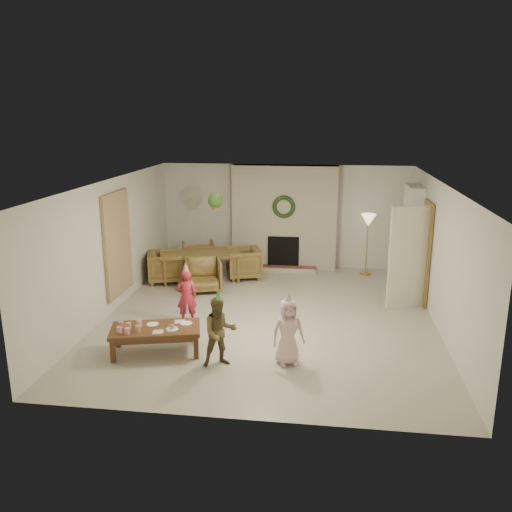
% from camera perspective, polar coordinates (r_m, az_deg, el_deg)
% --- Properties ---
extents(floor, '(7.00, 7.00, 0.00)m').
position_cam_1_polar(floor, '(9.98, 1.41, -6.49)').
color(floor, '#B7B29E').
rests_on(floor, ground).
extents(ceiling, '(7.00, 7.00, 0.00)m').
position_cam_1_polar(ceiling, '(9.36, 1.51, 7.91)').
color(ceiling, white).
rests_on(ceiling, wall_back).
extents(wall_back, '(7.00, 0.00, 7.00)m').
position_cam_1_polar(wall_back, '(12.99, 3.15, 4.32)').
color(wall_back, silver).
rests_on(wall_back, floor).
extents(wall_front, '(7.00, 0.00, 7.00)m').
position_cam_1_polar(wall_front, '(6.29, -2.07, -7.46)').
color(wall_front, silver).
rests_on(wall_front, floor).
extents(wall_left, '(0.00, 7.00, 7.00)m').
position_cam_1_polar(wall_left, '(10.34, -15.30, 1.02)').
color(wall_left, silver).
rests_on(wall_left, floor).
extents(wall_right, '(0.00, 7.00, 7.00)m').
position_cam_1_polar(wall_right, '(9.75, 19.27, -0.14)').
color(wall_right, silver).
rests_on(wall_right, floor).
extents(fireplace_mass, '(2.50, 0.40, 2.50)m').
position_cam_1_polar(fireplace_mass, '(12.80, 3.08, 4.15)').
color(fireplace_mass, '#5B1B18').
rests_on(fireplace_mass, floor).
extents(fireplace_hearth, '(1.60, 0.30, 0.12)m').
position_cam_1_polar(fireplace_hearth, '(12.74, 2.88, -1.41)').
color(fireplace_hearth, maroon).
rests_on(fireplace_hearth, floor).
extents(fireplace_firebox, '(0.75, 0.12, 0.75)m').
position_cam_1_polar(fireplace_firebox, '(12.80, 2.96, 0.48)').
color(fireplace_firebox, black).
rests_on(fireplace_firebox, floor).
extents(fireplace_wreath, '(0.54, 0.10, 0.54)m').
position_cam_1_polar(fireplace_wreath, '(12.52, 3.01, 5.30)').
color(fireplace_wreath, '#1C3915').
rests_on(fireplace_wreath, fireplace_mass).
extents(floor_lamp_base, '(0.27, 0.27, 0.03)m').
position_cam_1_polar(floor_lamp_base, '(12.80, 11.70, -1.85)').
color(floor_lamp_base, gold).
rests_on(floor_lamp_base, floor).
extents(floor_lamp_post, '(0.03, 0.03, 1.30)m').
position_cam_1_polar(floor_lamp_post, '(12.63, 11.85, 1.01)').
color(floor_lamp_post, gold).
rests_on(floor_lamp_post, floor).
extents(floor_lamp_shade, '(0.35, 0.35, 0.29)m').
position_cam_1_polar(floor_lamp_shade, '(12.49, 12.00, 3.79)').
color(floor_lamp_shade, beige).
rests_on(floor_lamp_shade, floor_lamp_post).
extents(bookshelf_carcass, '(0.30, 1.00, 2.20)m').
position_cam_1_polar(bookshelf_carcass, '(11.95, 16.37, 2.05)').
color(bookshelf_carcass, white).
rests_on(bookshelf_carcass, floor).
extents(bookshelf_shelf_a, '(0.30, 0.92, 0.03)m').
position_cam_1_polar(bookshelf_shelf_a, '(12.10, 16.05, -0.95)').
color(bookshelf_shelf_a, white).
rests_on(bookshelf_shelf_a, bookshelf_carcass).
extents(bookshelf_shelf_b, '(0.30, 0.92, 0.03)m').
position_cam_1_polar(bookshelf_shelf_b, '(12.00, 16.19, 0.89)').
color(bookshelf_shelf_b, white).
rests_on(bookshelf_shelf_b, bookshelf_carcass).
extents(bookshelf_shelf_c, '(0.30, 0.92, 0.03)m').
position_cam_1_polar(bookshelf_shelf_c, '(11.92, 16.33, 2.75)').
color(bookshelf_shelf_c, white).
rests_on(bookshelf_shelf_c, bookshelf_carcass).
extents(bookshelf_shelf_d, '(0.30, 0.92, 0.03)m').
position_cam_1_polar(bookshelf_shelf_d, '(11.84, 16.47, 4.64)').
color(bookshelf_shelf_d, white).
rests_on(bookshelf_shelf_d, bookshelf_carcass).
extents(books_row_lower, '(0.20, 0.40, 0.24)m').
position_cam_1_polar(books_row_lower, '(11.92, 16.10, -0.50)').
color(books_row_lower, '#AE4820').
rests_on(books_row_lower, bookshelf_shelf_a).
extents(books_row_mid, '(0.20, 0.44, 0.24)m').
position_cam_1_polar(books_row_mid, '(12.02, 16.11, 1.60)').
color(books_row_mid, navy).
rests_on(books_row_mid, bookshelf_shelf_b).
extents(books_row_upper, '(0.20, 0.36, 0.22)m').
position_cam_1_polar(books_row_upper, '(11.79, 16.35, 3.27)').
color(books_row_upper, gold).
rests_on(books_row_upper, bookshelf_shelf_c).
extents(door_frame, '(0.05, 0.86, 2.04)m').
position_cam_1_polar(door_frame, '(10.93, 17.77, 0.33)').
color(door_frame, brown).
rests_on(door_frame, floor).
extents(door_leaf, '(0.77, 0.32, 2.00)m').
position_cam_1_polar(door_leaf, '(10.51, 16.07, -0.22)').
color(door_leaf, beige).
rests_on(door_leaf, floor).
extents(curtain_panel, '(0.06, 1.20, 2.00)m').
position_cam_1_polar(curtain_panel, '(10.51, -14.68, 1.28)').
color(curtain_panel, tan).
rests_on(curtain_panel, wall_left).
extents(dining_table, '(2.01, 1.49, 0.63)m').
position_cam_1_polar(dining_table, '(12.08, -5.97, -1.13)').
color(dining_table, brown).
rests_on(dining_table, floor).
extents(dining_chair_near, '(0.94, 0.95, 0.70)m').
position_cam_1_polar(dining_chair_near, '(11.32, -5.70, -2.06)').
color(dining_chair_near, brown).
rests_on(dining_chair_near, floor).
extents(dining_chair_far, '(0.94, 0.95, 0.70)m').
position_cam_1_polar(dining_chair_far, '(12.83, -6.21, -0.02)').
color(dining_chair_far, brown).
rests_on(dining_chair_far, floor).
extents(dining_chair_left, '(0.95, 0.94, 0.70)m').
position_cam_1_polar(dining_chair_left, '(12.05, -9.71, -1.14)').
color(dining_chair_left, brown).
rests_on(dining_chair_left, floor).
extents(dining_chair_right, '(0.95, 0.94, 0.70)m').
position_cam_1_polar(dining_chair_right, '(12.17, -1.34, -0.77)').
color(dining_chair_right, brown).
rests_on(dining_chair_right, floor).
extents(hanging_plant_cord, '(0.01, 0.01, 0.70)m').
position_cam_1_polar(hanging_plant_cord, '(11.08, -4.40, 7.15)').
color(hanging_plant_cord, tan).
rests_on(hanging_plant_cord, ceiling).
extents(hanging_plant_pot, '(0.16, 0.16, 0.12)m').
position_cam_1_polar(hanging_plant_pot, '(11.13, -4.37, 5.37)').
color(hanging_plant_pot, '#984931').
rests_on(hanging_plant_pot, hanging_plant_cord).
extents(hanging_plant_foliage, '(0.32, 0.32, 0.32)m').
position_cam_1_polar(hanging_plant_foliage, '(11.11, -4.38, 5.98)').
color(hanging_plant_foliage, '#284F1A').
rests_on(hanging_plant_foliage, hanging_plant_pot).
extents(coffee_table_top, '(1.51, 1.01, 0.06)m').
position_cam_1_polar(coffee_table_top, '(8.53, -10.77, -7.75)').
color(coffee_table_top, '#56361C').
rests_on(coffee_table_top, floor).
extents(coffee_table_apron, '(1.38, 0.88, 0.09)m').
position_cam_1_polar(coffee_table_apron, '(8.56, -10.74, -8.21)').
color(coffee_table_apron, '#56361C').
rests_on(coffee_table_apron, floor).
extents(coffee_leg_fl, '(0.09, 0.09, 0.36)m').
position_cam_1_polar(coffee_leg_fl, '(8.43, -15.16, -9.88)').
color(coffee_leg_fl, '#56361C').
rests_on(coffee_leg_fl, floor).
extents(coffee_leg_fr, '(0.09, 0.09, 0.36)m').
position_cam_1_polar(coffee_leg_fr, '(8.32, -6.46, -9.76)').
color(coffee_leg_fr, '#56361C').
rests_on(coffee_leg_fr, floor).
extents(coffee_leg_bl, '(0.09, 0.09, 0.36)m').
position_cam_1_polar(coffee_leg_bl, '(8.94, -14.63, -8.37)').
color(coffee_leg_bl, '#56361C').
rests_on(coffee_leg_bl, floor).
extents(coffee_leg_br, '(0.09, 0.09, 0.36)m').
position_cam_1_polar(coffee_leg_br, '(8.84, -6.47, -8.23)').
color(coffee_leg_br, '#56361C').
rests_on(coffee_leg_br, floor).
extents(cup_a, '(0.09, 0.09, 0.10)m').
position_cam_1_polar(cup_a, '(8.41, -14.52, -7.72)').
color(cup_a, white).
rests_on(cup_a, coffee_table_top).
extents(cup_b, '(0.09, 0.09, 0.10)m').
position_cam_1_polar(cup_b, '(8.61, -14.33, -7.17)').
color(cup_b, white).
rests_on(cup_b, coffee_table_top).
extents(cup_c, '(0.09, 0.09, 0.10)m').
position_cam_1_polar(cup_c, '(8.35, -13.70, -7.85)').
color(cup_c, white).
rests_on(cup_c, coffee_table_top).
extents(cup_d, '(0.09, 0.09, 0.10)m').
position_cam_1_polar(cup_d, '(8.54, -13.52, -7.30)').
color(cup_d, white).
rests_on(cup_d, coffee_table_top).
extents(cup_e, '(0.09, 0.09, 0.10)m').
position_cam_1_polar(cup_e, '(8.41, -12.61, -7.61)').
color(cup_e, white).
rests_on(cup_e, coffee_table_top).
extents(cup_f, '(0.09, 0.09, 0.10)m').
position_cam_1_polar(cup_f, '(8.60, -12.46, -7.07)').
color(cup_f, white).
rests_on(cup_f, coffee_table_top).
extents(plate_a, '(0.23, 0.23, 0.01)m').
position_cam_1_polar(plate_a, '(8.64, -11.07, -7.21)').
color(plate_a, white).
rests_on(plate_a, coffee_table_top).
extents(plate_b, '(0.23, 0.23, 0.01)m').
position_cam_1_polar(plate_b, '(8.40, -9.01, -7.77)').
color(plate_b, white).
rests_on(plate_b, coffee_table_top).
extents(plate_c, '(0.23, 0.23, 0.01)m').
position_cam_1_polar(plate_c, '(8.59, -7.52, -7.19)').
color(plate_c, white).
rests_on(plate_c, coffee_table_top).
extents(food_scoop, '(0.09, 0.09, 0.07)m').
position_cam_1_polar(food_scoop, '(8.38, -9.02, -7.51)').
color(food_scoop, tan).
rests_on(food_scoop, plate_b).
extents(napkin_left, '(0.19, 0.19, 0.01)m').
position_cam_1_polar(napkin_left, '(8.33, -10.51, -8.03)').
color(napkin_left, '#D9A0B7').
rests_on(napkin_left, coffee_table_top).
extents(napkin_right, '(0.19, 0.19, 0.01)m').
position_cam_1_polar(napkin_right, '(8.67, -8.22, -7.00)').
color(napkin_right, '#D9A0B7').
rests_on(napkin_right, coffee_table_top).
extents(child_red, '(0.42, 0.34, 1.00)m').
position_cam_1_polar(child_red, '(9.57, -7.48, -4.37)').
color(child_red, '#A92434').
rests_on(child_red, floor).
extents(party_hat_red, '(0.14, 0.14, 0.19)m').
position_cam_1_polar(party_hat_red, '(9.41, -7.59, -1.26)').
color(party_hat_red, gold).
rests_on(party_hat_red, child_red).
extents(child_plaid, '(0.64, 0.58, 1.07)m').
position_cam_1_polar(child_plaid, '(7.95, -3.94, -8.15)').
color(child_plaid, brown).
rests_on(child_plaid, floor).
extents(party_hat_plaid, '(0.13, 0.13, 0.17)m').
position_cam_1_polar(party_hat_plaid, '(7.74, -4.01, -4.25)').
color(party_hat_plaid, '#55AF4B').
rests_on(party_hat_plaid, child_plaid).
extents(child_pink, '(0.58, 0.48, 1.02)m').
position_cam_1_polar(child_pink, '(8.01, 3.47, -8.14)').
color(child_pink, beige).
rests_on(child_pink, floor).
extents(party_hat_pink, '(0.16, 0.16, 0.18)m').
position_cam_1_polar(party_hat_pink, '(7.81, 3.53, -4.42)').
color(party_hat_pink, '#ADAEB4').
rests_on(party_hat_pink, child_pink).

